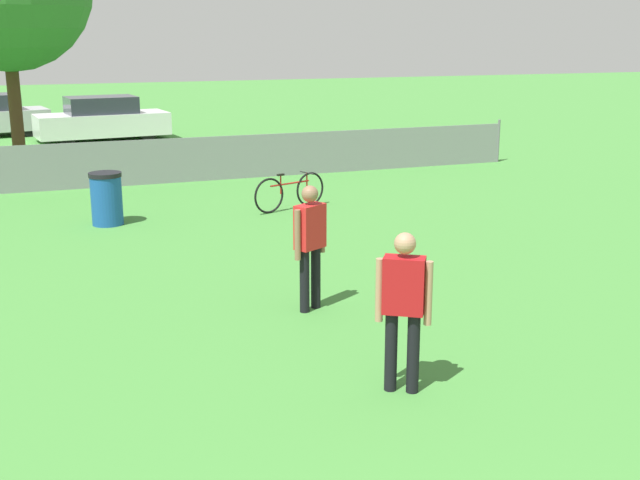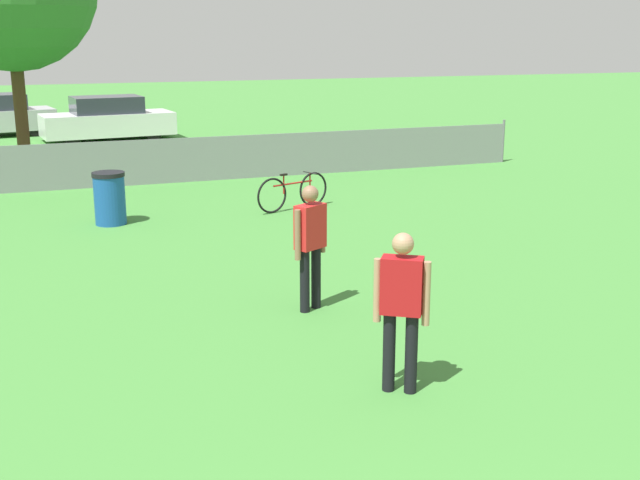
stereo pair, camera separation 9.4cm
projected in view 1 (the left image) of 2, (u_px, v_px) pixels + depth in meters
The scene contains 6 objects.
fence_backline at pixel (91, 165), 19.04m from camera, with size 22.66×0.07×1.21m.
player_defender_red at pixel (310, 239), 10.52m from camera, with size 0.51×0.39×1.69m.
player_thrower_red at pixel (403, 301), 8.08m from camera, with size 0.49×0.41×1.69m.
bicycle_sideline at pixel (290, 192), 16.75m from camera, with size 1.74×0.69×0.79m.
trash_bin at pixel (107, 199), 15.41m from camera, with size 0.62×0.62×1.02m.
parked_car_white at pixel (102, 120), 27.54m from camera, with size 4.55×2.22×1.49m.
Camera 1 is at (-1.63, -1.58, 3.61)m, focal length 45.00 mm.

